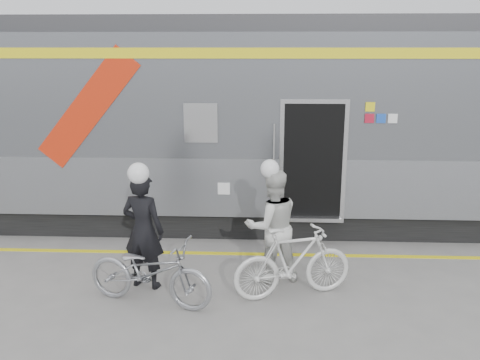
# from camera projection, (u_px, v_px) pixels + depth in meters

# --- Properties ---
(ground) EXTENTS (90.00, 90.00, 0.00)m
(ground) POSITION_uv_depth(u_px,v_px,m) (257.00, 317.00, 6.90)
(ground) COLOR slate
(ground) RESTS_ON ground
(train) EXTENTS (24.00, 3.17, 4.10)m
(train) POSITION_uv_depth(u_px,v_px,m) (200.00, 122.00, 10.48)
(train) COLOR black
(train) RESTS_ON ground
(safety_strip) EXTENTS (24.00, 0.12, 0.01)m
(safety_strip) POSITION_uv_depth(u_px,v_px,m) (259.00, 254.00, 8.97)
(safety_strip) COLOR yellow
(safety_strip) RESTS_ON ground
(man) EXTENTS (0.74, 0.58, 1.79)m
(man) POSITION_uv_depth(u_px,v_px,m) (143.00, 231.00, 7.57)
(man) COLOR black
(man) RESTS_ON ground
(bicycle_left) EXTENTS (1.98, 1.12, 0.98)m
(bicycle_left) POSITION_uv_depth(u_px,v_px,m) (150.00, 272.00, 7.13)
(bicycle_left) COLOR #94979B
(bicycle_left) RESTS_ON ground
(woman) EXTENTS (1.02, 0.90, 1.78)m
(woman) POSITION_uv_depth(u_px,v_px,m) (272.00, 226.00, 7.79)
(woman) COLOR silver
(woman) RESTS_ON ground
(bicycle_right) EXTENTS (1.86, 1.02, 1.08)m
(bicycle_right) POSITION_uv_depth(u_px,v_px,m) (293.00, 262.00, 7.33)
(bicycle_right) COLOR silver
(bicycle_right) RESTS_ON ground
(helmet_man) EXTENTS (0.31, 0.31, 0.31)m
(helmet_man) POSITION_uv_depth(u_px,v_px,m) (140.00, 162.00, 7.30)
(helmet_man) COLOR white
(helmet_man) RESTS_ON man
(helmet_woman) EXTENTS (0.28, 0.28, 0.28)m
(helmet_woman) POSITION_uv_depth(u_px,v_px,m) (273.00, 161.00, 7.53)
(helmet_woman) COLOR white
(helmet_woman) RESTS_ON woman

